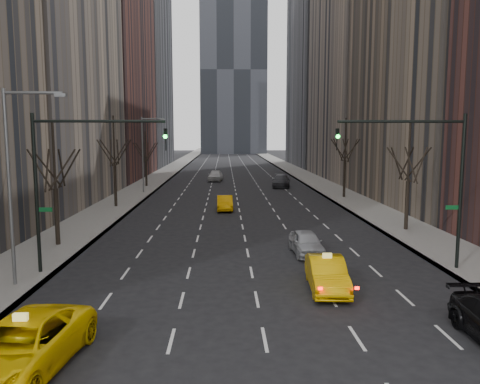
{
  "coord_description": "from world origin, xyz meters",
  "views": [
    {
      "loc": [
        -1.37,
        -11.5,
        7.11
      ],
      "look_at": [
        -0.41,
        17.67,
        3.5
      ],
      "focal_mm": 35.0,
      "sensor_mm": 36.0,
      "label": 1
    }
  ],
  "objects": [
    {
      "name": "bld_left_deep",
      "position": [
        -21.5,
        96.0,
        30.0
      ],
      "size": [
        14.0,
        30.0,
        60.0
      ],
      "primitive_type": "cube",
      "color": "#5E5E63",
      "rests_on": "ground"
    },
    {
      "name": "tree_lw_b",
      "position": [
        -12.0,
        18.0,
        3.72
      ],
      "size": [
        3.36,
        3.5,
        7.82
      ],
      "color": "black",
      "rests_on": "ground"
    },
    {
      "name": "far_car_white",
      "position": [
        -2.79,
        59.91,
        0.86
      ],
      "size": [
        2.41,
        5.17,
        1.71
      ],
      "primitive_type": "imported",
      "rotation": [
        0.0,
        0.0,
        -0.08
      ],
      "color": "silver",
      "rests_on": "ground"
    },
    {
      "name": "traffic_mast_left",
      "position": [
        -9.11,
        12.0,
        5.49
      ],
      "size": [
        6.69,
        0.39,
        8.0
      ],
      "color": "black",
      "rests_on": "ground"
    },
    {
      "name": "streetlight_near",
      "position": [
        -10.84,
        10.0,
        5.62
      ],
      "size": [
        2.83,
        0.22,
        9.0
      ],
      "color": "slate",
      "rests_on": "ground"
    },
    {
      "name": "taxi_suv",
      "position": [
        -7.48,
        2.0,
        0.8
      ],
      "size": [
        3.37,
        6.08,
        1.61
      ],
      "primitive_type": "imported",
      "rotation": [
        0.0,
        0.0,
        -0.13
      ],
      "color": "yellow",
      "rests_on": "ground"
    },
    {
      "name": "streetlight_far",
      "position": [
        -10.84,
        45.0,
        5.62
      ],
      "size": [
        2.83,
        0.22,
        9.0
      ],
      "color": "slate",
      "rests_on": "ground"
    },
    {
      "name": "bld_right_far",
      "position": [
        21.5,
        64.0,
        25.0
      ],
      "size": [
        14.0,
        28.0,
        50.0
      ],
      "primitive_type": "cube",
      "color": "tan",
      "rests_on": "ground"
    },
    {
      "name": "traffic_mast_right",
      "position": [
        9.11,
        12.0,
        5.49
      ],
      "size": [
        6.69,
        0.39,
        8.0
      ],
      "color": "black",
      "rests_on": "ground"
    },
    {
      "name": "bld_right_deep",
      "position": [
        21.5,
        95.0,
        29.0
      ],
      "size": [
        14.0,
        30.0,
        58.0
      ],
      "primitive_type": "cube",
      "color": "#5E5E63",
      "rests_on": "ground"
    },
    {
      "name": "far_suv_grey",
      "position": [
        6.28,
        51.27,
        0.83
      ],
      "size": [
        3.09,
        5.97,
        1.65
      ],
      "primitive_type": "imported",
      "rotation": [
        0.0,
        0.0,
        -0.14
      ],
      "color": "#2C2C31",
      "rests_on": "ground"
    },
    {
      "name": "tree_lw_c",
      "position": [
        -12.0,
        34.0,
        4.04
      ],
      "size": [
        3.36,
        3.5,
        8.74
      ],
      "color": "black",
      "rests_on": "ground"
    },
    {
      "name": "tree_lw_d",
      "position": [
        -12.0,
        52.0,
        3.56
      ],
      "size": [
        3.36,
        3.5,
        7.36
      ],
      "color": "black",
      "rests_on": "ground"
    },
    {
      "name": "sidewalk_left",
      "position": [
        -12.25,
        70.0,
        0.07
      ],
      "size": [
        4.5,
        320.0,
        0.15
      ],
      "primitive_type": "cube",
      "color": "slate",
      "rests_on": "ground"
    },
    {
      "name": "sidewalk_right",
      "position": [
        12.25,
        70.0,
        0.07
      ],
      "size": [
        4.5,
        320.0,
        0.15
      ],
      "primitive_type": "cube",
      "color": "slate",
      "rests_on": "ground"
    },
    {
      "name": "silver_sedan_ahead",
      "position": [
        3.48,
        15.57,
        0.7
      ],
      "size": [
        1.83,
        4.2,
        1.41
      ],
      "primitive_type": "imported",
      "rotation": [
        0.0,
        0.0,
        0.04
      ],
      "color": "#9FA1A7",
      "rests_on": "ground"
    },
    {
      "name": "bld_left_far",
      "position": [
        -21.5,
        66.0,
        22.0
      ],
      "size": [
        14.0,
        28.0,
        44.0
      ],
      "primitive_type": "cube",
      "color": "brown",
      "rests_on": "ground"
    },
    {
      "name": "tree_rw_b",
      "position": [
        12.0,
        22.0,
        3.72
      ],
      "size": [
        3.36,
        3.5,
        7.82
      ],
      "color": "black",
      "rests_on": "ground"
    },
    {
      "name": "far_taxi",
      "position": [
        -1.36,
        32.09,
        0.68
      ],
      "size": [
        1.5,
        4.16,
        1.36
      ],
      "primitive_type": "imported",
      "rotation": [
        0.0,
        0.0,
        0.01
      ],
      "color": "#ED9E04",
      "rests_on": "ground"
    },
    {
      "name": "tree_rw_c",
      "position": [
        12.0,
        40.0,
        4.04
      ],
      "size": [
        3.36,
        3.5,
        8.74
      ],
      "color": "black",
      "rests_on": "ground"
    },
    {
      "name": "taxi_sedan",
      "position": [
        3.3,
        9.17,
        0.75
      ],
      "size": [
        1.88,
        4.63,
        1.5
      ],
      "primitive_type": "imported",
      "rotation": [
        0.0,
        0.0,
        -0.07
      ],
      "color": "#E3A904",
      "rests_on": "ground"
    }
  ]
}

